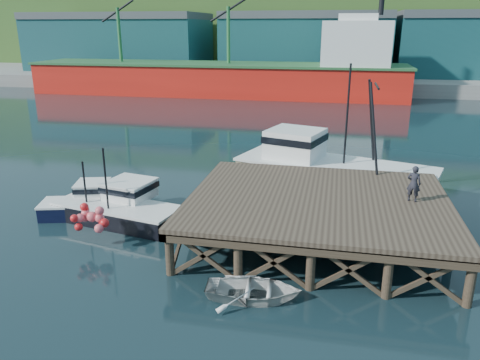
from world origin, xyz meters
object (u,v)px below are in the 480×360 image
(dinghy, at_px, (254,290))
(dockworker, at_px, (414,184))
(boat_black, at_px, (120,206))
(trawler, at_px, (330,169))
(boat_navy, at_px, (91,203))

(dinghy, height_order, dockworker, dockworker)
(boat_black, distance_m, trawler, 12.41)
(boat_navy, height_order, dinghy, boat_navy)
(boat_navy, bearing_deg, dinghy, -47.24)
(boat_black, xyz_separation_m, dinghy, (8.20, -6.01, -0.39))
(trawler, bearing_deg, boat_black, -131.60)
(boat_navy, bearing_deg, dockworker, -15.73)
(boat_navy, height_order, dockworker, dockworker)
(boat_navy, relative_size, boat_black, 0.77)
(trawler, relative_size, dockworker, 7.37)
(boat_black, relative_size, trawler, 0.57)
(boat_navy, relative_size, dockworker, 3.23)
(boat_black, height_order, trawler, trawler)
(boat_navy, relative_size, trawler, 0.44)
(boat_navy, distance_m, dockworker, 16.54)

